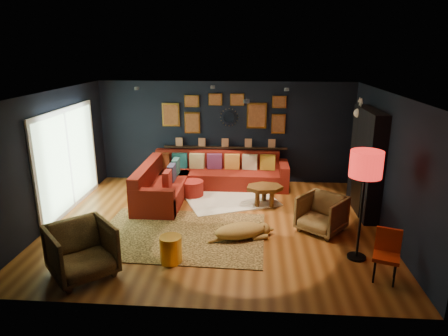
# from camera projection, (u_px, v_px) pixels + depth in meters

# --- Properties ---
(floor) EXTENTS (6.50, 6.50, 0.00)m
(floor) POSITION_uv_depth(u_px,v_px,m) (215.00, 223.00, 8.05)
(floor) COLOR #995923
(floor) RESTS_ON ground
(room_walls) EXTENTS (6.50, 6.50, 6.50)m
(room_walls) POSITION_uv_depth(u_px,v_px,m) (215.00, 147.00, 7.59)
(room_walls) COLOR black
(room_walls) RESTS_ON ground
(sectional) EXTENTS (3.41, 2.69, 0.86)m
(sectional) POSITION_uv_depth(u_px,v_px,m) (197.00, 179.00, 9.72)
(sectional) COLOR maroon
(sectional) RESTS_ON ground
(ledge) EXTENTS (3.20, 0.12, 0.04)m
(ledge) POSITION_uv_depth(u_px,v_px,m) (225.00, 147.00, 10.34)
(ledge) COLOR black
(ledge) RESTS_ON room_walls
(gallery_wall) EXTENTS (3.15, 0.04, 1.02)m
(gallery_wall) POSITION_uv_depth(u_px,v_px,m) (225.00, 113.00, 10.12)
(gallery_wall) COLOR gold
(gallery_wall) RESTS_ON room_walls
(sunburst_mirror) EXTENTS (0.47, 0.16, 0.47)m
(sunburst_mirror) POSITION_uv_depth(u_px,v_px,m) (229.00, 117.00, 10.14)
(sunburst_mirror) COLOR silver
(sunburst_mirror) RESTS_ON room_walls
(fireplace) EXTENTS (0.31, 1.60, 2.20)m
(fireplace) POSITION_uv_depth(u_px,v_px,m) (365.00, 165.00, 8.39)
(fireplace) COLOR black
(fireplace) RESTS_ON ground
(deer_head) EXTENTS (0.50, 0.28, 0.45)m
(deer_head) POSITION_uv_depth(u_px,v_px,m) (366.00, 113.00, 8.57)
(deer_head) COLOR white
(deer_head) RESTS_ON fireplace
(sliding_door) EXTENTS (0.06, 2.80, 2.20)m
(sliding_door) POSITION_uv_depth(u_px,v_px,m) (68.00, 160.00, 8.53)
(sliding_door) COLOR white
(sliding_door) RESTS_ON ground
(ceiling_spots) EXTENTS (3.30, 2.50, 0.06)m
(ceiling_spots) POSITION_uv_depth(u_px,v_px,m) (218.00, 91.00, 8.07)
(ceiling_spots) COLOR black
(ceiling_spots) RESTS_ON room_walls
(shag_rug) EXTENTS (2.39, 2.11, 0.03)m
(shag_rug) POSITION_uv_depth(u_px,v_px,m) (231.00, 200.00, 9.27)
(shag_rug) COLOR white
(shag_rug) RESTS_ON ground
(leopard_rug) EXTENTS (3.19, 2.32, 0.02)m
(leopard_rug) POSITION_uv_depth(u_px,v_px,m) (181.00, 235.00, 7.54)
(leopard_rug) COLOR tan
(leopard_rug) RESTS_ON ground
(coffee_table) EXTENTS (0.94, 0.77, 0.42)m
(coffee_table) POSITION_uv_depth(u_px,v_px,m) (265.00, 190.00, 8.89)
(coffee_table) COLOR brown
(coffee_table) RESTS_ON shag_rug
(pouf) EXTENTS (0.53, 0.53, 0.35)m
(pouf) POSITION_uv_depth(u_px,v_px,m) (192.00, 188.00, 9.47)
(pouf) COLOR maroon
(pouf) RESTS_ON shag_rug
(armchair_left) EXTENTS (1.22, 1.22, 0.92)m
(armchair_left) POSITION_uv_depth(u_px,v_px,m) (81.00, 248.00, 6.09)
(armchair_left) COLOR #B48746
(armchair_left) RESTS_ON ground
(armchair_right) EXTENTS (1.05, 1.04, 0.79)m
(armchair_right) POSITION_uv_depth(u_px,v_px,m) (322.00, 212.00, 7.60)
(armchair_right) COLOR #B48746
(armchair_right) RESTS_ON ground
(gold_stool) EXTENTS (0.37, 0.37, 0.46)m
(gold_stool) POSITION_uv_depth(u_px,v_px,m) (171.00, 250.00, 6.53)
(gold_stool) COLOR gold
(gold_stool) RESTS_ON ground
(orange_chair) EXTENTS (0.48, 0.48, 0.80)m
(orange_chair) POSITION_uv_depth(u_px,v_px,m) (387.00, 251.00, 6.01)
(orange_chair) COLOR black
(orange_chair) RESTS_ON ground
(floor_lamp) EXTENTS (0.51, 0.51, 1.86)m
(floor_lamp) POSITION_uv_depth(u_px,v_px,m) (366.00, 168.00, 6.27)
(floor_lamp) COLOR black
(floor_lamp) RESTS_ON ground
(dog) EXTENTS (1.45, 1.04, 0.41)m
(dog) POSITION_uv_depth(u_px,v_px,m) (240.00, 228.00, 7.32)
(dog) COLOR #B88A43
(dog) RESTS_ON leopard_rug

